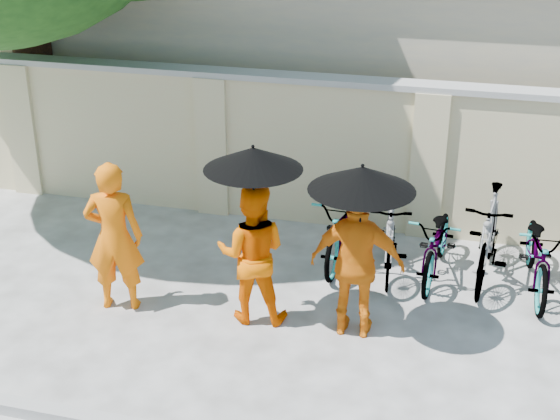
# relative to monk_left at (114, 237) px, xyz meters

# --- Properties ---
(ground) EXTENTS (80.00, 80.00, 0.00)m
(ground) POSITION_rel_monk_left_xyz_m (1.19, -0.30, -0.88)
(ground) COLOR silver
(compound_wall) EXTENTS (20.00, 0.30, 2.00)m
(compound_wall) POSITION_rel_monk_left_xyz_m (2.19, 2.90, 0.12)
(compound_wall) COLOR beige
(compound_wall) RESTS_ON ground
(building_behind) EXTENTS (14.00, 6.00, 3.20)m
(building_behind) POSITION_rel_monk_left_xyz_m (3.19, 6.70, 0.72)
(building_behind) COLOR #C0B28E
(building_behind) RESTS_ON ground
(monk_left) EXTENTS (0.72, 0.56, 1.76)m
(monk_left) POSITION_rel_monk_left_xyz_m (0.00, 0.00, 0.00)
(monk_left) COLOR orange
(monk_left) RESTS_ON ground
(monk_center) EXTENTS (0.86, 0.71, 1.60)m
(monk_center) POSITION_rel_monk_left_xyz_m (1.55, 0.15, -0.08)
(monk_center) COLOR #FF6800
(monk_center) RESTS_ON ground
(parasol_center) EXTENTS (1.03, 1.03, 1.14)m
(parasol_center) POSITION_rel_monk_left_xyz_m (1.60, 0.07, 1.05)
(parasol_center) COLOR black
(parasol_center) RESTS_ON ground
(monk_right) EXTENTS (0.99, 0.42, 1.68)m
(monk_right) POSITION_rel_monk_left_xyz_m (2.70, 0.13, -0.04)
(monk_right) COLOR orange
(monk_right) RESTS_ON ground
(parasol_right) EXTENTS (1.08, 1.08, 1.00)m
(parasol_right) POSITION_rel_monk_left_xyz_m (2.72, 0.05, 0.95)
(parasol_right) COLOR black
(parasol_right) RESTS_ON ground
(bike_0) EXTENTS (0.70, 1.83, 0.95)m
(bike_0) POSITION_rel_monk_left_xyz_m (2.27, 1.80, -0.40)
(bike_0) COLOR gray
(bike_0) RESTS_ON ground
(bike_1) EXTENTS (0.66, 1.73, 1.02)m
(bike_1) POSITION_rel_monk_left_xyz_m (2.86, 1.65, -0.37)
(bike_1) COLOR gray
(bike_1) RESTS_ON ground
(bike_2) EXTENTS (0.73, 1.74, 0.89)m
(bike_2) POSITION_rel_monk_left_xyz_m (3.45, 1.65, -0.43)
(bike_2) COLOR gray
(bike_2) RESTS_ON ground
(bike_3) EXTENTS (0.71, 1.91, 1.12)m
(bike_3) POSITION_rel_monk_left_xyz_m (4.03, 1.74, -0.32)
(bike_3) COLOR gray
(bike_3) RESTS_ON ground
(bike_4) EXTENTS (0.74, 1.84, 0.95)m
(bike_4) POSITION_rel_monk_left_xyz_m (4.62, 1.61, -0.41)
(bike_4) COLOR gray
(bike_4) RESTS_ON ground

